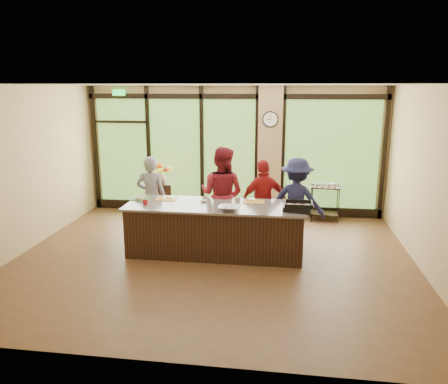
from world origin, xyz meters
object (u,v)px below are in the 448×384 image
(island_base, at_px, (216,230))
(roasting_pan, at_px, (298,208))
(flower_stand, at_px, (161,202))
(bar_cart, at_px, (325,198))
(cook_right, at_px, (296,201))
(cook_left, at_px, (151,196))

(island_base, bearing_deg, roasting_pan, -7.57)
(island_base, xyz_separation_m, flower_stand, (-1.55, 1.85, -0.01))
(island_base, relative_size, roasting_pan, 6.64)
(bar_cart, bearing_deg, cook_right, -107.64)
(cook_right, xyz_separation_m, flower_stand, (-3.00, 1.05, -0.41))
(flower_stand, distance_m, bar_cart, 3.71)
(roasting_pan, bearing_deg, bar_cart, 86.50)
(roasting_pan, distance_m, bar_cart, 2.65)
(cook_left, relative_size, cook_right, 0.98)
(flower_stand, bearing_deg, roasting_pan, -54.38)
(roasting_pan, bearing_deg, flower_stand, 157.21)
(island_base, bearing_deg, bar_cart, 47.57)
(island_base, xyz_separation_m, bar_cart, (2.13, 2.33, 0.08))
(bar_cart, bearing_deg, cook_left, -151.24)
(island_base, relative_size, cook_right, 1.86)
(cook_right, bearing_deg, roasting_pan, 103.24)
(roasting_pan, distance_m, flower_stand, 3.67)
(roasting_pan, bearing_deg, cook_right, 101.76)
(cook_right, bearing_deg, cook_left, 11.97)
(island_base, xyz_separation_m, cook_left, (-1.45, 0.84, 0.37))
(flower_stand, height_order, bar_cart, bar_cart)
(island_base, bearing_deg, cook_left, 149.82)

